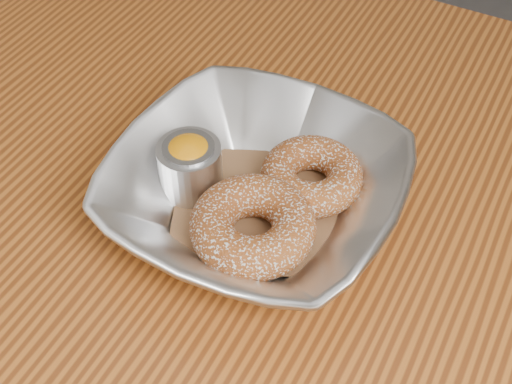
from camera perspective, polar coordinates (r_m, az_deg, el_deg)
The scene contains 6 objects.
table at distance 0.71m, azimuth 5.04°, elevation -8.46°, with size 1.20×0.80×0.75m.
serving_bowl at distance 0.62m, azimuth 0.00°, elevation 0.05°, with size 0.25×0.25×0.06m, color silver.
parchment at distance 0.63m, azimuth 0.00°, elevation -1.28°, with size 0.14×0.14×0.00m, color brown.
donut_back at distance 0.64m, azimuth 4.47°, elevation 1.31°, with size 0.09×0.09×0.03m, color #92461A.
donut_front at distance 0.59m, azimuth -0.26°, elevation -2.71°, with size 0.11×0.11×0.04m, color #92461A.
ramekin at distance 0.63m, azimuth -5.31°, elevation 2.18°, with size 0.06×0.06×0.06m.
Camera 1 is at (0.13, -0.38, 1.24)m, focal length 50.00 mm.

